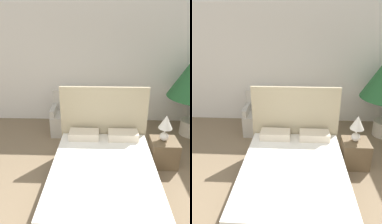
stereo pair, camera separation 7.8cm
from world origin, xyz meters
TOP-DOWN VIEW (x-y plane):
  - wall_back at (0.00, 3.84)m, footprint 10.00×0.06m
  - bed at (0.15, 1.19)m, footprint 1.61×2.11m
  - armchair_near_window_left at (-0.74, 3.10)m, footprint 0.64×0.65m
  - armchair_near_window_right at (0.32, 3.10)m, footprint 0.63×0.64m
  - nightstand at (1.26, 1.88)m, footprint 0.48×0.45m
  - table_lamp at (1.24, 1.90)m, footprint 0.24×0.24m

SIDE VIEW (x-z plane):
  - nightstand at x=1.26m, z-range 0.00..0.49m
  - bed at x=0.15m, z-range -0.42..0.99m
  - armchair_near_window_left at x=-0.74m, z-range -0.18..0.78m
  - armchair_near_window_right at x=0.32m, z-range -0.18..0.78m
  - table_lamp at x=1.24m, z-range 0.56..1.05m
  - wall_back at x=0.00m, z-range 0.00..2.90m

